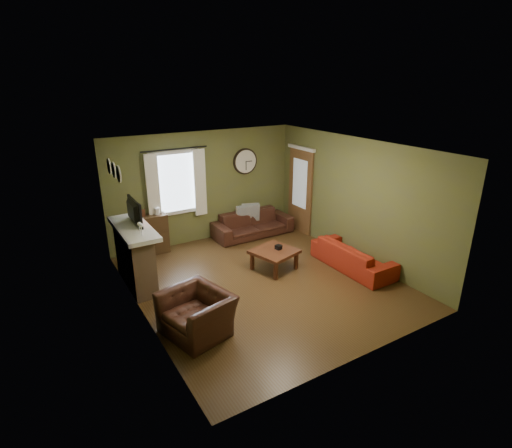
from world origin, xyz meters
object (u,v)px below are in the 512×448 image
sofa_brown (253,224)px  coffee_table (274,260)px  sofa_red (353,256)px  bookshelf (151,235)px  armchair (197,313)px

sofa_brown → coffee_table: size_ratio=2.49×
sofa_red → coffee_table: sofa_red is taller
sofa_red → coffee_table: size_ratio=2.32×
bookshelf → sofa_red: (3.33, -2.88, -0.17)m
bookshelf → armchair: bearing=-95.3°
bookshelf → sofa_brown: bookshelf is taller
sofa_red → sofa_brown: bearing=17.5°
sofa_red → armchair: bearing=96.2°
sofa_brown → armchair: (-2.80, -3.04, 0.04)m
bookshelf → sofa_red: bookshelf is taller
bookshelf → coffee_table: bookshelf is taller
sofa_brown → coffee_table: sofa_brown is taller
bookshelf → armchair: 3.29m
armchair → coffee_table: bearing=103.4°
coffee_table → sofa_red: bearing=-28.9°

